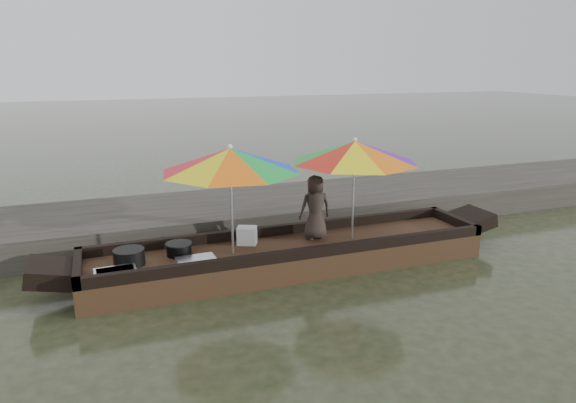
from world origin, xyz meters
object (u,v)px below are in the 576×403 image
object	(u,v)px
boat_hull	(290,257)
umbrella_stern	(353,189)
vendor	(315,207)
charcoal_grill	(179,249)
tray_scallop	(197,261)
tray_crayfish	(116,274)
umbrella_bow	(231,200)
supply_bag	(247,235)
cooking_pot	(129,257)

from	to	relation	value
boat_hull	umbrella_stern	world-z (taller)	umbrella_stern
vendor	charcoal_grill	bearing A→B (deg)	1.96
umbrella_stern	charcoal_grill	bearing A→B (deg)	175.79
boat_hull	charcoal_grill	bearing A→B (deg)	173.14
boat_hull	tray_scallop	world-z (taller)	tray_scallop
tray_crayfish	tray_scallop	xyz separation A→B (m)	(1.04, 0.12, -0.01)
boat_hull	tray_crayfish	xyz separation A→B (m)	(-2.47, -0.31, 0.22)
vendor	umbrella_bow	distance (m)	1.38
charcoal_grill	supply_bag	bearing A→B (deg)	6.19
boat_hull	vendor	xyz separation A→B (m)	(0.47, 0.18, 0.67)
tray_scallop	supply_bag	bearing A→B (deg)	30.25
boat_hull	umbrella_bow	bearing A→B (deg)	180.00
supply_bag	umbrella_stern	size ratio (longest dim) A/B	0.15
cooking_pot	charcoal_grill	size ratio (longest dim) A/B	1.19
cooking_pot	charcoal_grill	world-z (taller)	cooking_pot
cooking_pot	tray_scallop	xyz separation A→B (m)	(0.85, -0.25, -0.08)
charcoal_grill	tray_crayfish	bearing A→B (deg)	-149.92
umbrella_bow	umbrella_stern	xyz separation A→B (m)	(1.88, 0.00, 0.00)
cooking_pot	supply_bag	size ratio (longest dim) A/B	1.46
charcoal_grill	umbrella_stern	size ratio (longest dim) A/B	0.18
cooking_pot	umbrella_bow	size ratio (longest dim) A/B	0.21
boat_hull	tray_crayfish	world-z (taller)	tray_crayfish
umbrella_bow	tray_scallop	bearing A→B (deg)	-160.86
boat_hull	tray_crayfish	size ratio (longest dim) A/B	11.59
boat_hull	tray_crayfish	distance (m)	2.50
charcoal_grill	vendor	bearing A→B (deg)	-0.20
tray_scallop	umbrella_bow	size ratio (longest dim) A/B	0.27
charcoal_grill	supply_bag	world-z (taller)	supply_bag
boat_hull	charcoal_grill	world-z (taller)	charcoal_grill
charcoal_grill	supply_bag	distance (m)	1.03
supply_bag	umbrella_bow	distance (m)	0.77
tray_crayfish	umbrella_stern	world-z (taller)	umbrella_stern
cooking_pot	vendor	bearing A→B (deg)	2.64
boat_hull	supply_bag	xyz separation A→B (m)	(-0.58, 0.30, 0.30)
boat_hull	supply_bag	world-z (taller)	supply_bag
umbrella_stern	cooking_pot	bearing A→B (deg)	178.98
umbrella_bow	umbrella_stern	distance (m)	1.88
umbrella_bow	umbrella_stern	bearing A→B (deg)	0.00
tray_crayfish	tray_scallop	world-z (taller)	tray_crayfish
tray_scallop	vendor	world-z (taller)	vendor
tray_crayfish	vendor	size ratio (longest dim) A/B	0.51
supply_bag	boat_hull	bearing A→B (deg)	-27.72
supply_bag	umbrella_stern	world-z (taller)	umbrella_stern
tray_scallop	umbrella_stern	size ratio (longest dim) A/B	0.27
tray_scallop	umbrella_bow	world-z (taller)	umbrella_bow
umbrella_bow	umbrella_stern	size ratio (longest dim) A/B	1.01
tray_scallop	supply_bag	size ratio (longest dim) A/B	1.83
boat_hull	cooking_pot	size ratio (longest dim) A/B	14.48
vendor	umbrella_bow	world-z (taller)	umbrella_bow
cooking_pot	boat_hull	bearing A→B (deg)	-1.47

